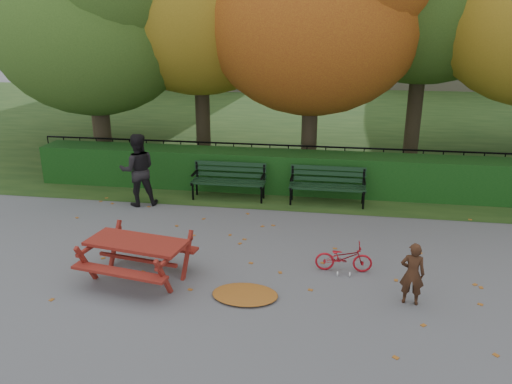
# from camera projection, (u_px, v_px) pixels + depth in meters

# --- Properties ---
(ground) EXTENTS (90.00, 90.00, 0.00)m
(ground) POSITION_uv_depth(u_px,v_px,m) (258.00, 272.00, 8.76)
(ground) COLOR slate
(ground) RESTS_ON ground
(grass_strip) EXTENTS (90.00, 90.00, 0.00)m
(grass_strip) POSITION_uv_depth(u_px,v_px,m) (307.00, 121.00, 21.82)
(grass_strip) COLOR #193613
(grass_strip) RESTS_ON ground
(hedge) EXTENTS (13.00, 0.90, 1.00)m
(hedge) POSITION_uv_depth(u_px,v_px,m) (285.00, 172.00, 12.79)
(hedge) COLOR #0B330D
(hedge) RESTS_ON ground
(iron_fence) EXTENTS (14.00, 0.04, 1.02)m
(iron_fence) POSITION_uv_depth(u_px,v_px,m) (288.00, 162.00, 13.53)
(iron_fence) COLOR black
(iron_fence) RESTS_ON ground
(tree_a) EXTENTS (5.88, 5.60, 7.48)m
(tree_a) POSITION_uv_depth(u_px,v_px,m) (98.00, 7.00, 13.25)
(tree_a) COLOR #31251B
(tree_a) RESTS_ON ground
(bench_left) EXTENTS (1.80, 0.57, 0.88)m
(bench_left) POSITION_uv_depth(u_px,v_px,m) (229.00, 178.00, 12.23)
(bench_left) COLOR black
(bench_left) RESTS_ON ground
(bench_right) EXTENTS (1.80, 0.57, 0.88)m
(bench_right) POSITION_uv_depth(u_px,v_px,m) (327.00, 183.00, 11.88)
(bench_right) COLOR black
(bench_right) RESTS_ON ground
(picnic_table) EXTENTS (1.85, 1.59, 0.81)m
(picnic_table) POSITION_uv_depth(u_px,v_px,m) (137.00, 250.00, 8.34)
(picnic_table) COLOR maroon
(picnic_table) RESTS_ON ground
(leaf_pile) EXTENTS (1.18, 0.91, 0.07)m
(leaf_pile) POSITION_uv_depth(u_px,v_px,m) (245.00, 294.00, 7.96)
(leaf_pile) COLOR brown
(leaf_pile) RESTS_ON ground
(leaf_scatter) EXTENTS (9.00, 5.70, 0.01)m
(leaf_scatter) POSITION_uv_depth(u_px,v_px,m) (261.00, 264.00, 9.03)
(leaf_scatter) COLOR brown
(leaf_scatter) RESTS_ON ground
(child) EXTENTS (0.40, 0.29, 1.02)m
(child) POSITION_uv_depth(u_px,v_px,m) (412.00, 274.00, 7.63)
(child) COLOR #391F12
(child) RESTS_ON ground
(adult) EXTENTS (1.03, 0.94, 1.73)m
(adult) POSITION_uv_depth(u_px,v_px,m) (138.00, 170.00, 11.67)
(adult) COLOR black
(adult) RESTS_ON ground
(bicycle) EXTENTS (1.00, 0.39, 0.52)m
(bicycle) POSITION_uv_depth(u_px,v_px,m) (344.00, 257.00, 8.71)
(bicycle) COLOR #A80F19
(bicycle) RESTS_ON ground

